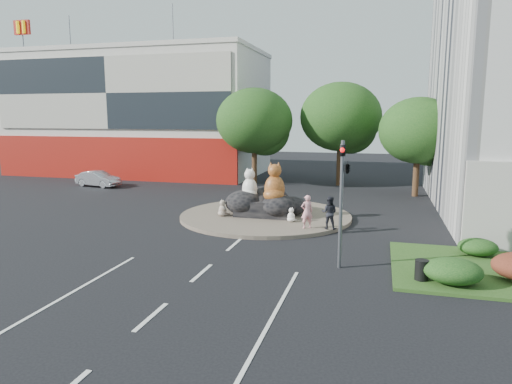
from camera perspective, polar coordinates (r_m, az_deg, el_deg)
ground at (r=17.76m, az=-6.81°, el=-10.02°), size 120.00×120.00×0.00m
roundabout_island at (r=26.90m, az=1.20°, el=-3.00°), size 10.00×10.00×0.20m
rock_plinth at (r=26.79m, az=1.20°, el=-1.85°), size 3.20×2.60×0.90m
shophouse_block at (r=49.78m, az=-14.25°, el=9.50°), size 25.20×12.30×17.40m
tree_left at (r=38.94m, az=-0.08°, el=8.50°), size 6.46×6.46×8.27m
tree_mid at (r=39.69m, az=10.62°, el=8.80°), size 6.84×6.84×8.76m
tree_right at (r=35.67m, az=19.74°, el=6.86°), size 5.70×5.70×7.30m
hedge_near_green at (r=17.52m, az=23.40°, el=-9.06°), size 2.00×1.60×0.90m
hedge_back_green at (r=21.40m, az=25.98°, el=-6.20°), size 1.60×1.28×0.72m
traffic_light at (r=17.68m, az=10.99°, el=1.87°), size 0.44×1.24×5.00m
cat_white at (r=26.69m, az=-0.79°, el=1.10°), size 1.41×1.34×1.85m
cat_tabby at (r=25.92m, az=2.34°, el=1.30°), size 1.46×1.30×2.25m
kitten_calico at (r=26.39m, az=-4.21°, el=-1.96°), size 0.77×0.75×0.98m
kitten_white at (r=25.00m, az=4.42°, el=-2.81°), size 0.64×0.63×0.80m
pedestrian_pink at (r=23.56m, az=6.39°, el=-2.45°), size 0.75×0.66×1.73m
pedestrian_dark at (r=23.54m, az=9.15°, el=-2.57°), size 0.89×0.73×1.70m
parked_car at (r=40.88m, az=-19.12°, el=1.57°), size 4.21×2.11×1.32m
litter_bin at (r=17.52m, az=19.99°, el=-9.14°), size 0.52×0.52×0.73m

